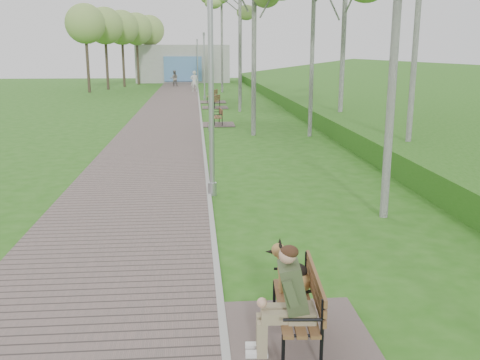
% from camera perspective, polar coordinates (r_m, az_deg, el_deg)
% --- Properties ---
extents(ground, '(120.00, 120.00, 0.00)m').
position_cam_1_polar(ground, '(10.28, -2.92, -5.50)').
color(ground, '#245D12').
rests_on(ground, ground).
extents(walkway, '(3.50, 67.00, 0.04)m').
position_cam_1_polar(walkway, '(31.42, -7.50, 7.39)').
color(walkway, '#635550').
rests_on(walkway, ground).
extents(kerb, '(0.10, 67.00, 0.05)m').
position_cam_1_polar(kerb, '(31.39, -4.28, 7.47)').
color(kerb, '#999993').
rests_on(kerb, ground).
extents(embankment, '(14.00, 70.00, 1.60)m').
position_cam_1_polar(embankment, '(32.33, 17.71, 7.00)').
color(embankment, '#427928').
rests_on(embankment, ground).
extents(building_north, '(10.00, 5.20, 4.00)m').
position_cam_1_polar(building_north, '(60.71, -6.08, 12.24)').
color(building_north, '#9E9E99').
rests_on(building_north, ground).
extents(bench_main, '(1.74, 1.94, 1.52)m').
position_cam_1_polar(bench_main, '(6.46, 5.57, -13.51)').
color(bench_main, '#635550').
rests_on(bench_main, ground).
extents(bench_second, '(1.54, 1.71, 0.94)m').
position_cam_1_polar(bench_second, '(25.03, -2.47, 6.27)').
color(bench_second, '#635550').
rests_on(bench_second, ground).
extents(bench_third, '(1.56, 1.73, 0.96)m').
position_cam_1_polar(bench_third, '(32.70, -2.75, 8.00)').
color(bench_third, '#635550').
rests_on(bench_third, ground).
extents(bench_far, '(1.71, 1.90, 1.05)m').
position_cam_1_polar(bench_far, '(36.30, -2.97, 8.58)').
color(bench_far, '#635550').
rests_on(bench_far, ground).
extents(lamp_post_near, '(0.21, 0.21, 5.39)m').
position_cam_1_polar(lamp_post_near, '(12.39, -3.10, 9.68)').
color(lamp_post_near, '#9FA2A7').
rests_on(lamp_post_near, ground).
extents(lamp_post_second, '(0.20, 0.20, 5.26)m').
position_cam_1_polar(lamp_post_second, '(22.95, -3.22, 11.32)').
color(lamp_post_second, '#9FA2A7').
rests_on(lamp_post_second, ground).
extents(lamp_post_third, '(0.18, 0.18, 4.60)m').
position_cam_1_polar(lamp_post_third, '(38.29, -3.83, 11.77)').
color(lamp_post_third, '#9FA2A7').
rests_on(lamp_post_third, ground).
extents(lamp_post_far, '(0.18, 0.18, 4.54)m').
position_cam_1_polar(lamp_post_far, '(56.69, -4.56, 12.32)').
color(lamp_post_far, '#9FA2A7').
rests_on(lamp_post_far, ground).
extents(pedestrian_near, '(0.67, 0.46, 1.77)m').
position_cam_1_polar(pedestrian_near, '(45.42, -4.89, 10.43)').
color(pedestrian_near, white).
rests_on(pedestrian_near, ground).
extents(pedestrian_far, '(0.79, 0.63, 1.55)m').
position_cam_1_polar(pedestrian_far, '(52.55, -7.02, 10.69)').
color(pedestrian_far, gray).
rests_on(pedestrian_far, ground).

